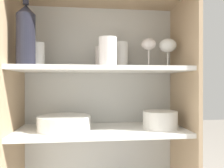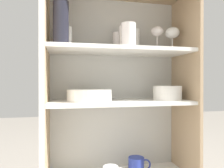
% 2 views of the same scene
% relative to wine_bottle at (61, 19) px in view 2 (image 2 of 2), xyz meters
% --- Properties ---
extents(cupboard_back_panel, '(0.81, 0.02, 1.27)m').
position_rel_wine_bottle_xyz_m(cupboard_back_panel, '(0.32, 0.23, -0.44)').
color(cupboard_back_panel, silver).
rests_on(cupboard_back_panel, ground_plane).
extents(cupboard_side_left, '(0.02, 0.33, 1.27)m').
position_rel_wine_bottle_xyz_m(cupboard_side_left, '(-0.08, 0.08, -0.44)').
color(cupboard_side_left, tan).
rests_on(cupboard_side_left, ground_plane).
extents(cupboard_side_right, '(0.02, 0.33, 1.27)m').
position_rel_wine_bottle_xyz_m(cupboard_side_right, '(0.72, 0.08, -0.44)').
color(cupboard_side_right, tan).
rests_on(cupboard_side_right, ground_plane).
extents(shelf_board_middle, '(0.78, 0.30, 0.02)m').
position_rel_wine_bottle_xyz_m(shelf_board_middle, '(0.32, 0.08, -0.42)').
color(shelf_board_middle, white).
extents(shelf_board_upper, '(0.78, 0.30, 0.02)m').
position_rel_wine_bottle_xyz_m(shelf_board_upper, '(0.32, 0.08, -0.14)').
color(shelf_board_upper, white).
extents(cupboard_door, '(0.06, 0.40, 1.27)m').
position_rel_wine_bottle_xyz_m(cupboard_door, '(-0.06, -0.29, -0.44)').
color(cupboard_door, silver).
rests_on(cupboard_door, ground_plane).
extents(tumbler_glass_0, '(0.07, 0.07, 0.11)m').
position_rel_wine_bottle_xyz_m(tumbler_glass_0, '(0.33, 0.15, -0.07)').
color(tumbler_glass_0, silver).
rests_on(tumbler_glass_0, shelf_board_upper).
extents(tumbler_glass_1, '(0.08, 0.08, 0.12)m').
position_rel_wine_bottle_xyz_m(tumbler_glass_1, '(0.34, -0.01, -0.07)').
color(tumbler_glass_1, silver).
rests_on(tumbler_glass_1, shelf_board_upper).
extents(tumbler_glass_2, '(0.08, 0.08, 0.13)m').
position_rel_wine_bottle_xyz_m(tumbler_glass_2, '(0.42, 0.15, -0.06)').
color(tumbler_glass_2, white).
rests_on(tumbler_glass_2, shelf_board_upper).
extents(tumbler_glass_3, '(0.08, 0.08, 0.11)m').
position_rel_wine_bottle_xyz_m(tumbler_glass_3, '(0.02, 0.10, -0.07)').
color(tumbler_glass_3, white).
rests_on(tumbler_glass_3, shelf_board_upper).
extents(tumbler_glass_4, '(0.06, 0.06, 0.13)m').
position_rel_wine_bottle_xyz_m(tumbler_glass_4, '(0.34, 0.07, -0.07)').
color(tumbler_glass_4, silver).
rests_on(tumbler_glass_4, shelf_board_upper).
extents(wine_glass_0, '(0.09, 0.09, 0.14)m').
position_rel_wine_bottle_xyz_m(wine_glass_0, '(0.64, 0.09, -0.02)').
color(wine_glass_0, white).
rests_on(wine_glass_0, shelf_board_upper).
extents(wine_glass_1, '(0.07, 0.07, 0.15)m').
position_rel_wine_bottle_xyz_m(wine_glass_1, '(0.55, 0.10, -0.02)').
color(wine_glass_1, silver).
rests_on(wine_glass_1, shelf_board_upper).
extents(wine_bottle, '(0.08, 0.08, 0.29)m').
position_rel_wine_bottle_xyz_m(wine_bottle, '(0.00, 0.00, 0.00)').
color(wine_bottle, black).
rests_on(wine_bottle, shelf_board_upper).
extents(plate_stack_white, '(0.24, 0.24, 0.06)m').
position_rel_wine_bottle_xyz_m(plate_stack_white, '(0.15, 0.08, -0.38)').
color(plate_stack_white, silver).
rests_on(plate_stack_white, shelf_board_middle).
extents(mixing_bowl_large, '(0.16, 0.16, 0.08)m').
position_rel_wine_bottle_xyz_m(mixing_bowl_large, '(0.59, 0.05, -0.37)').
color(mixing_bowl_large, silver).
rests_on(mixing_bowl_large, shelf_board_middle).
extents(coffee_mug_extra_1, '(0.13, 0.09, 0.10)m').
position_rel_wine_bottle_xyz_m(coffee_mug_extra_1, '(0.41, 0.07, -0.79)').
color(coffee_mug_extra_1, '#283893').
rests_on(coffee_mug_extra_1, shelf_board_lower).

